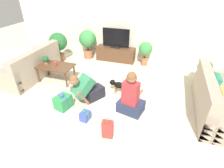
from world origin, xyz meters
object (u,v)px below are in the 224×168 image
gift_bag_a (108,129)px  potted_plant_back_right (145,50)px  potted_plant_corner_left (58,43)px  person_sitting (131,98)px  sofa_left (30,67)px  gift_box_b (63,102)px  dog (118,85)px  potted_plant_corner_right (204,70)px  mug (55,64)px  coffee_table (55,67)px  person_kneeling (87,89)px  potted_plant_back_left (88,41)px  tv (116,39)px  sofa_right (218,102)px  gift_box_a (85,116)px  tv_console (116,54)px  tabletop_plant (46,60)px

gift_bag_a → potted_plant_back_right: bearing=87.5°
potted_plant_corner_left → person_sitting: (2.93, -1.95, -0.23)m
sofa_left → gift_box_b: 1.92m
sofa_left → dog: 2.63m
potted_plant_corner_right → mug: size_ratio=5.46×
coffee_table → dog: bearing=-2.1°
person_kneeling → potted_plant_back_left: bearing=144.4°
gift_bag_a → tv: bearing=104.5°
coffee_table → dog: 1.79m
person_sitting → mug: person_sitting is taller
coffee_table → potted_plant_corner_right: potted_plant_corner_right is taller
sofa_right → mug: sofa_right is taller
potted_plant_back_left → person_kneeling: (1.06, -2.40, -0.26)m
potted_plant_corner_right → sofa_left: bearing=-166.3°
person_kneeling → gift_box_a: bearing=-38.5°
person_kneeling → mug: person_kneeling is taller
potted_plant_back_left → coffee_table: bearing=-94.5°
tv_console → mug: bearing=-121.9°
mug → person_sitting: bearing=-17.0°
potted_plant_corner_right → dog: bearing=-149.4°
sofa_left → gift_box_a: (2.27, -1.19, -0.20)m
sofa_right → tv_console: (-2.82, 2.00, -0.06)m
tv → potted_plant_corner_left: tv is taller
potted_plant_back_left → gift_bag_a: potted_plant_back_left is taller
tv → gift_box_a: bearing=-84.7°
tv_console → gift_bag_a: size_ratio=3.40×
sofa_right → potted_plant_corner_left: (-4.66, 1.44, 0.30)m
sofa_right → tv: bearing=54.6°
potted_plant_back_left → gift_box_b: size_ratio=2.53×
sofa_right → coffee_table: bearing=87.8°
potted_plant_corner_right → tabletop_plant: (-4.09, -1.12, 0.22)m
potted_plant_back_right → person_sitting: size_ratio=0.79×
potted_plant_corner_right → gift_box_b: (-3.01, -2.12, -0.23)m
tv → gift_bag_a: 3.48m
potted_plant_corner_left → person_kneeling: (1.90, -1.89, -0.25)m
dog → gift_bag_a: 1.43m
mug → tabletop_plant: bearing=-178.6°
gift_bag_a → potted_plant_back_left: bearing=119.6°
tv_console → gift_bag_a: (0.86, -3.32, -0.05)m
tabletop_plant → mug: bearing=1.4°
tv_console → tabletop_plant: bearing=-127.7°
gift_bag_a → tv_console: bearing=104.5°
potted_plant_corner_right → person_kneeling: size_ratio=0.80×
sofa_right → potted_plant_back_left: potted_plant_back_left is taller
potted_plant_back_left → person_sitting: 3.24m
potted_plant_corner_left → gift_bag_a: 3.89m
person_kneeling → gift_box_a: 0.68m
sofa_left → potted_plant_corner_left: 1.33m
person_kneeling → tabletop_plant: 1.62m
sofa_left → gift_box_b: (1.64, -0.99, -0.14)m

